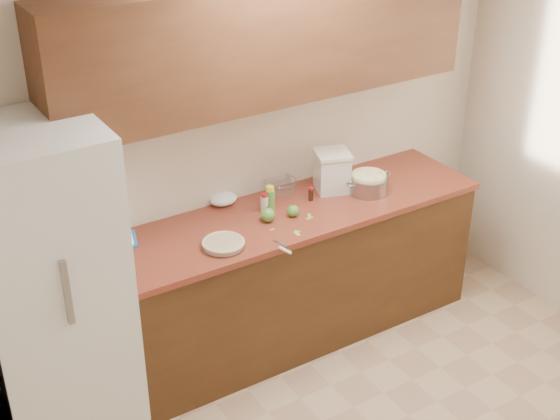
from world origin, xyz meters
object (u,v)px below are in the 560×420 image
pie (223,244)px  flour_canister (332,171)px  tablet (114,241)px  colander (368,183)px

pie → flour_canister: size_ratio=0.92×
tablet → pie: bearing=-19.9°
flour_canister → colander: bearing=-39.9°
flour_canister → tablet: 1.44m
flour_canister → tablet: flour_canister is taller
tablet → colander: bearing=7.6°
pie → tablet: (-0.50, 0.37, -0.01)m
pie → tablet: pie is taller
pie → flour_canister: flour_canister is taller
pie → colander: (1.11, 0.11, 0.04)m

